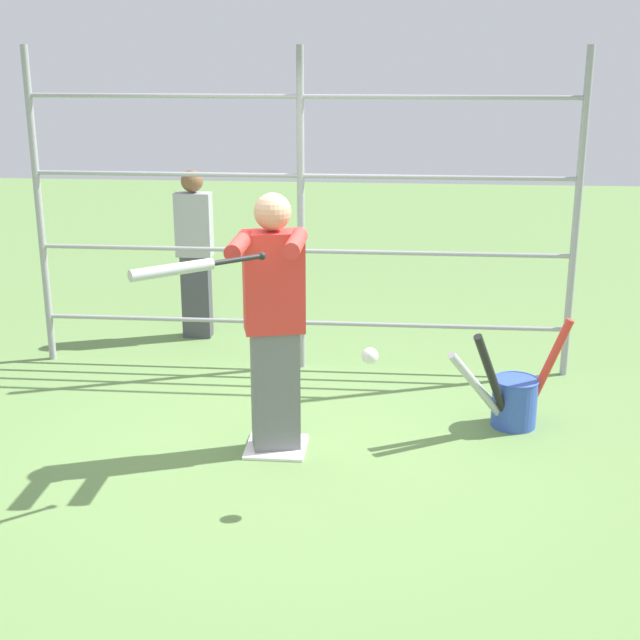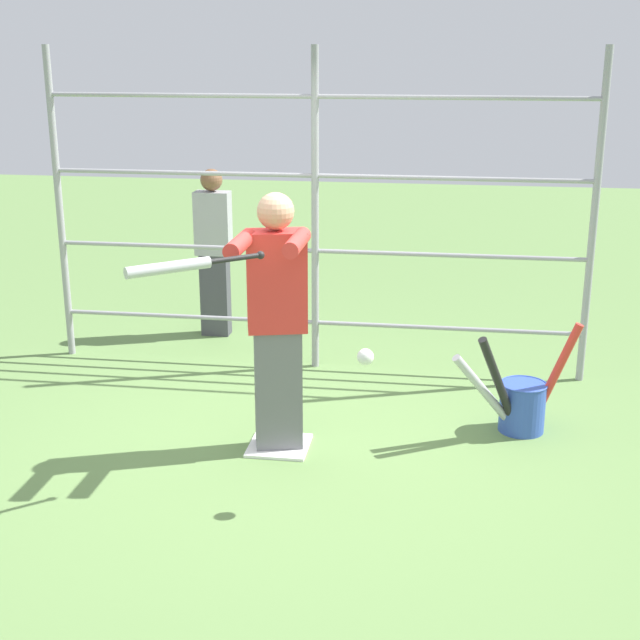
# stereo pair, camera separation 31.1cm
# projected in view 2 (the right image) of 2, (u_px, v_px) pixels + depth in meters

# --- Properties ---
(ground_plane) EXTENTS (24.00, 24.00, 0.00)m
(ground_plane) POSITION_uv_depth(u_px,v_px,m) (279.00, 447.00, 6.00)
(ground_plane) COLOR #608447
(home_plate) EXTENTS (0.40, 0.40, 0.02)m
(home_plate) POSITION_uv_depth(u_px,v_px,m) (279.00, 446.00, 6.00)
(home_plate) COLOR white
(home_plate) RESTS_ON ground
(fence_backstop) EXTENTS (4.39, 0.06, 2.60)m
(fence_backstop) POSITION_uv_depth(u_px,v_px,m) (315.00, 214.00, 7.13)
(fence_backstop) COLOR #939399
(fence_backstop) RESTS_ON ground
(batter) EXTENTS (0.43, 0.65, 1.72)m
(batter) POSITION_uv_depth(u_px,v_px,m) (277.00, 316.00, 5.71)
(batter) COLOR slate
(batter) RESTS_ON ground
(baseball_bat_swinging) EXTENTS (0.67, 0.58, 0.07)m
(baseball_bat_swinging) POSITION_uv_depth(u_px,v_px,m) (181.00, 266.00, 4.89)
(baseball_bat_swinging) COLOR black
(softball_in_flight) EXTENTS (0.10, 0.10, 0.10)m
(softball_in_flight) POSITION_uv_depth(u_px,v_px,m) (365.00, 357.00, 5.01)
(softball_in_flight) COLOR white
(bat_bucket) EXTENTS (0.88, 0.54, 0.81)m
(bat_bucket) POSITION_uv_depth(u_px,v_px,m) (521.00, 402.00, 6.18)
(bat_bucket) COLOR #3351B2
(bat_bucket) RESTS_ON ground
(bystander_behind_fence) EXTENTS (0.32, 0.20, 1.54)m
(bystander_behind_fence) POSITION_uv_depth(u_px,v_px,m) (214.00, 250.00, 8.10)
(bystander_behind_fence) COLOR #3F3F47
(bystander_behind_fence) RESTS_ON ground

